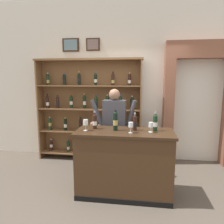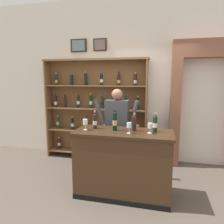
% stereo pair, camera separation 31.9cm
% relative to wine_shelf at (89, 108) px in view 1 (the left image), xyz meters
% --- Properties ---
extents(ground_plane, '(14.00, 14.00, 0.02)m').
position_rel_wine_shelf_xyz_m(ground_plane, '(0.80, -1.39, -1.20)').
color(ground_plane, brown).
extents(back_wall, '(12.00, 0.19, 3.56)m').
position_rel_wine_shelf_xyz_m(back_wall, '(0.80, 0.29, 0.60)').
color(back_wall, silver).
rests_on(back_wall, ground).
extents(wine_shelf, '(2.34, 0.33, 2.24)m').
position_rel_wine_shelf_xyz_m(wine_shelf, '(0.00, 0.00, 0.00)').
color(wine_shelf, brown).
rests_on(wine_shelf, ground).
extents(archway_doorway, '(1.46, 0.45, 2.57)m').
position_rel_wine_shelf_xyz_m(archway_doorway, '(2.34, 0.15, 0.26)').
color(archway_doorway, brown).
rests_on(archway_doorway, ground).
extents(tasting_counter, '(1.50, 0.63, 1.03)m').
position_rel_wine_shelf_xyz_m(tasting_counter, '(0.89, -1.39, -0.67)').
color(tasting_counter, '#422B19').
rests_on(tasting_counter, ground).
extents(shopkeeper, '(0.86, 0.22, 1.64)m').
position_rel_wine_shelf_xyz_m(shopkeeper, '(0.66, -0.79, -0.17)').
color(shopkeeper, '#2D3347').
rests_on(shopkeeper, ground).
extents(tasting_bottle_bianco, '(0.07, 0.07, 0.29)m').
position_rel_wine_shelf_xyz_m(tasting_bottle_bianco, '(0.41, -1.32, -0.03)').
color(tasting_bottle_bianco, black).
rests_on(tasting_bottle_bianco, tasting_counter).
extents(tasting_bottle_super_tuscan, '(0.07, 0.07, 0.32)m').
position_rel_wine_shelf_xyz_m(tasting_bottle_super_tuscan, '(0.75, -1.37, -0.00)').
color(tasting_bottle_super_tuscan, black).
rests_on(tasting_bottle_super_tuscan, tasting_counter).
extents(tasting_bottle_chianti, '(0.07, 0.07, 0.28)m').
position_rel_wine_shelf_xyz_m(tasting_bottle_chianti, '(1.05, -1.33, -0.03)').
color(tasting_bottle_chianti, black).
rests_on(tasting_bottle_chianti, tasting_counter).
extents(tasting_bottle_grappa, '(0.07, 0.07, 0.29)m').
position_rel_wine_shelf_xyz_m(tasting_bottle_grappa, '(1.36, -1.32, -0.02)').
color(tasting_bottle_grappa, black).
rests_on(tasting_bottle_grappa, tasting_counter).
extents(wine_glass_right, '(0.07, 0.07, 0.16)m').
position_rel_wine_shelf_xyz_m(wine_glass_right, '(0.99, -1.49, -0.04)').
color(wine_glass_right, silver).
rests_on(wine_glass_right, tasting_counter).
extents(wine_glass_spare, '(0.07, 0.07, 0.15)m').
position_rel_wine_shelf_xyz_m(wine_glass_spare, '(1.29, -1.41, -0.05)').
color(wine_glass_spare, silver).
rests_on(wine_glass_spare, tasting_counter).
extents(wine_glass_center, '(0.08, 0.08, 0.17)m').
position_rel_wine_shelf_xyz_m(wine_glass_center, '(0.30, -1.45, -0.03)').
color(wine_glass_center, silver).
rests_on(wine_glass_center, tasting_counter).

